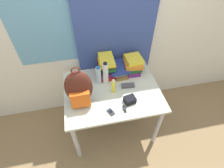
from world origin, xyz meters
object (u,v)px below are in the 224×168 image
(sunscreen_bottle, at_px, (113,86))
(book_stack_center, at_px, (119,69))
(wristwatch, at_px, (124,109))
(cell_phone, at_px, (111,112))
(book_stack_left, at_px, (107,67))
(book_stack_right, at_px, (133,64))
(camera_pouch, at_px, (130,100))
(sunglasses_case, at_px, (128,86))
(backpack, at_px, (79,89))
(sports_bottle, at_px, (106,73))
(water_bottle, at_px, (98,75))

(sunscreen_bottle, bearing_deg, book_stack_center, 65.90)
(wristwatch, bearing_deg, cell_phone, -175.65)
(book_stack_center, distance_m, cell_phone, 0.61)
(book_stack_left, relative_size, wristwatch, 2.80)
(book_stack_left, distance_m, book_stack_center, 0.16)
(book_stack_center, relative_size, book_stack_right, 1.03)
(sunscreen_bottle, xyz_separation_m, cell_phone, (-0.09, -0.28, -0.08))
(book_stack_right, bearing_deg, cell_phone, -124.60)
(camera_pouch, height_order, wristwatch, camera_pouch)
(book_stack_left, xyz_separation_m, sunglasses_case, (0.20, -0.25, -0.11))
(backpack, bearing_deg, wristwatch, -24.21)
(book_stack_center, distance_m, sunglasses_case, 0.26)
(sports_bottle, bearing_deg, backpack, -141.76)
(backpack, distance_m, book_stack_center, 0.63)
(backpack, distance_m, camera_pouch, 0.55)
(cell_phone, relative_size, camera_pouch, 0.74)
(book_stack_center, bearing_deg, backpack, -144.11)
(sunscreen_bottle, xyz_separation_m, sunglasses_case, (0.18, 0.04, -0.07))
(sports_bottle, xyz_separation_m, sunglasses_case, (0.24, -0.14, -0.12))
(water_bottle, height_order, cell_phone, water_bottle)
(backpack, relative_size, book_stack_center, 1.66)
(cell_phone, bearing_deg, water_bottle, 96.49)
(sports_bottle, bearing_deg, book_stack_center, 31.57)
(wristwatch, bearing_deg, sports_bottle, 104.84)
(wristwatch, bearing_deg, sunscreen_bottle, 102.85)
(book_stack_left, distance_m, book_stack_right, 0.33)
(book_stack_right, xyz_separation_m, camera_pouch, (-0.17, -0.48, -0.08))
(backpack, xyz_separation_m, camera_pouch, (0.51, -0.11, -0.17))
(book_stack_left, distance_m, cell_phone, 0.59)
(book_stack_right, relative_size, cell_phone, 2.88)
(backpack, height_order, book_stack_right, backpack)
(backpack, distance_m, sports_bottle, 0.40)
(water_bottle, bearing_deg, sunglasses_case, -24.22)
(book_stack_right, distance_m, sunscreen_bottle, 0.42)
(camera_pouch, bearing_deg, book_stack_right, 70.69)
(book_stack_right, bearing_deg, backpack, -151.63)
(book_stack_left, xyz_separation_m, book_stack_right, (0.33, -0.00, -0.02))
(sports_bottle, bearing_deg, sunglasses_case, -29.85)
(sunscreen_bottle, relative_size, wristwatch, 1.95)
(backpack, distance_m, cell_phone, 0.40)
(cell_phone, xyz_separation_m, camera_pouch, (0.23, 0.09, 0.03))
(book_stack_right, xyz_separation_m, cell_phone, (-0.39, -0.57, -0.10))
(wristwatch, bearing_deg, sunglasses_case, 68.39)
(cell_phone, distance_m, wristwatch, 0.15)
(book_stack_left, height_order, sunscreen_bottle, book_stack_left)
(backpack, relative_size, camera_pouch, 3.65)
(book_stack_center, relative_size, camera_pouch, 2.19)
(book_stack_right, bearing_deg, wristwatch, -113.78)
(book_stack_center, relative_size, sports_bottle, 1.00)
(book_stack_right, xyz_separation_m, sports_bottle, (-0.36, -0.12, 0.03))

